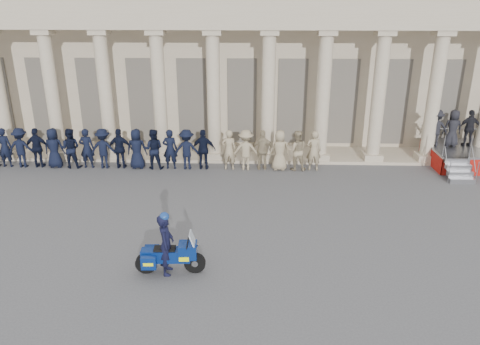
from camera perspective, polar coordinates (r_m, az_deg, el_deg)
ground at (r=16.10m, az=-0.79°, el=-8.06°), size 90.00×90.00×0.00m
building at (r=28.99m, az=0.53°, el=14.49°), size 40.00×12.50×9.00m
officer_rank at (r=22.61m, az=-12.53°, el=2.84°), size 17.06×0.73×1.92m
reviewing_stand at (r=25.13m, az=26.86°, el=4.16°), size 5.15×4.14×2.66m
motorcycle at (r=14.17m, az=-8.45°, el=-9.96°), size 2.09×0.86×1.34m
rider at (r=13.99m, az=-9.01°, el=-8.54°), size 0.49×0.72×2.00m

